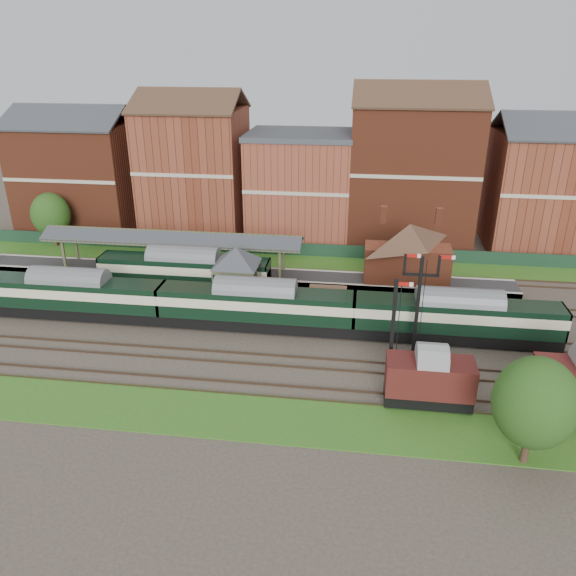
# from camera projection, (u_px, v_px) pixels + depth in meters

# --- Properties ---
(ground) EXTENTS (160.00, 160.00, 0.00)m
(ground) POSITION_uv_depth(u_px,v_px,m) (265.00, 329.00, 47.00)
(ground) COLOR #473D33
(ground) RESTS_ON ground
(grass_back) EXTENTS (90.00, 4.50, 0.06)m
(grass_back) POSITION_uv_depth(u_px,v_px,m) (290.00, 261.00, 61.51)
(grass_back) COLOR #2D6619
(grass_back) RESTS_ON ground
(grass_front) EXTENTS (90.00, 5.00, 0.06)m
(grass_front) POSITION_uv_depth(u_px,v_px,m) (233.00, 415.00, 36.09)
(grass_front) COLOR #2D6619
(grass_front) RESTS_ON ground
(fence) EXTENTS (90.00, 0.12, 1.50)m
(fence) POSITION_uv_depth(u_px,v_px,m) (293.00, 249.00, 63.04)
(fence) COLOR #193823
(fence) RESTS_ON ground
(platform) EXTENTS (55.00, 3.40, 1.00)m
(platform) POSITION_uv_depth(u_px,v_px,m) (233.00, 277.00, 56.27)
(platform) COLOR #2D2D2D
(platform) RESTS_ON ground
(signal_box) EXTENTS (5.40, 5.40, 6.00)m
(signal_box) POSITION_uv_depth(u_px,v_px,m) (237.00, 277.00, 49.04)
(signal_box) COLOR #657351
(signal_box) RESTS_ON ground
(brick_hut) EXTENTS (3.20, 2.64, 2.94)m
(brick_hut) POSITION_uv_depth(u_px,v_px,m) (328.00, 303.00, 48.85)
(brick_hut) COLOR brown
(brick_hut) RESTS_ON ground
(station_building) EXTENTS (8.10, 8.10, 5.90)m
(station_building) POSITION_uv_depth(u_px,v_px,m) (408.00, 252.00, 52.77)
(station_building) COLOR brown
(station_building) RESTS_ON platform
(canopy) EXTENTS (26.00, 3.89, 4.08)m
(canopy) POSITION_uv_depth(u_px,v_px,m) (172.00, 235.00, 55.38)
(canopy) COLOR #4B4C2F
(canopy) RESTS_ON platform
(semaphore_bracket) EXTENTS (3.60, 0.25, 8.18)m
(semaphore_bracket) POSITION_uv_depth(u_px,v_px,m) (419.00, 300.00, 41.38)
(semaphore_bracket) COLOR black
(semaphore_bracket) RESTS_ON ground
(semaphore_siding) EXTENTS (1.23, 0.25, 8.00)m
(semaphore_siding) POSITION_uv_depth(u_px,v_px,m) (393.00, 332.00, 37.73)
(semaphore_siding) COLOR black
(semaphore_siding) RESTS_ON ground
(town_backdrop) EXTENTS (69.00, 10.00, 16.00)m
(town_backdrop) POSITION_uv_depth(u_px,v_px,m) (299.00, 180.00, 66.91)
(town_backdrop) COLOR brown
(town_backdrop) RESTS_ON ground
(dmu_train) EXTENTS (48.42, 2.55, 3.72)m
(dmu_train) POSITION_uv_depth(u_px,v_px,m) (256.00, 305.00, 46.21)
(dmu_train) COLOR black
(dmu_train) RESTS_ON ground
(platform_railcar) EXTENTS (16.25, 2.56, 3.74)m
(platform_railcar) POSITION_uv_depth(u_px,v_px,m) (185.00, 271.00, 53.12)
(platform_railcar) COLOR black
(platform_railcar) RESTS_ON ground
(goods_van_a) EXTENTS (5.64, 2.44, 3.42)m
(goods_van_a) POSITION_uv_depth(u_px,v_px,m) (429.00, 379.00, 36.49)
(goods_van_a) COLOR black
(goods_van_a) RESTS_ON ground
(tree_far) EXTENTS (4.59, 4.59, 6.70)m
(tree_far) POSITION_uv_depth(u_px,v_px,m) (535.00, 403.00, 30.50)
(tree_far) COLOR #382619
(tree_far) RESTS_ON ground
(tree_back) EXTENTS (4.38, 4.38, 6.40)m
(tree_back) POSITION_uv_depth(u_px,v_px,m) (51.00, 215.00, 64.63)
(tree_back) COLOR #382619
(tree_back) RESTS_ON ground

